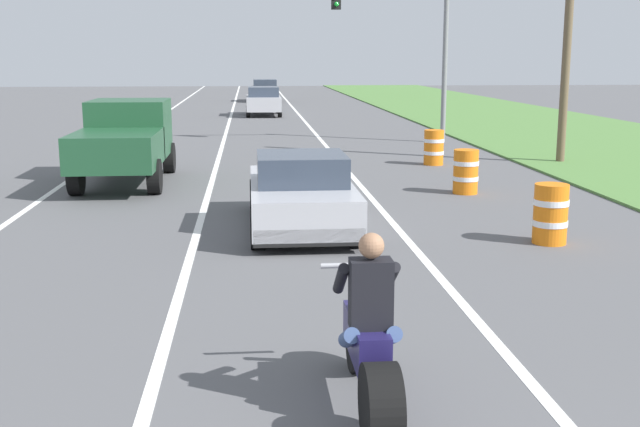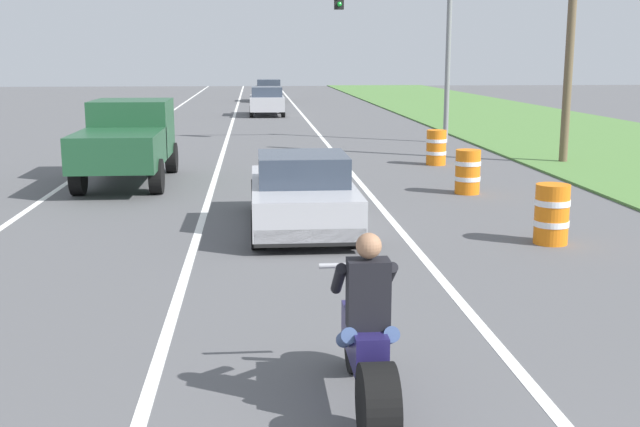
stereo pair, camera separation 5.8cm
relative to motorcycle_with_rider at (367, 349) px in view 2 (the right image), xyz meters
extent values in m
cube|color=white|center=(-5.56, 16.30, -0.59)|extent=(0.14, 120.00, 0.01)
cube|color=white|center=(1.64, 16.30, -0.59)|extent=(0.14, 120.00, 0.01)
cube|color=white|center=(-1.96, 16.30, -0.59)|extent=(0.14, 120.00, 0.01)
cylinder|color=black|center=(0.00, -0.60, -0.25)|extent=(0.28, 0.69, 0.69)
cylinder|color=black|center=(0.00, 0.95, -0.28)|extent=(0.12, 0.63, 0.63)
cube|color=#1E194C|center=(0.00, 0.23, 0.02)|extent=(0.28, 1.10, 0.36)
cylinder|color=#B2B2B7|center=(0.00, 0.87, 0.09)|extent=(0.08, 0.36, 0.73)
cylinder|color=#A5A5AA|center=(0.00, 0.85, 0.52)|extent=(0.70, 0.05, 0.05)
cube|color=black|center=(0.00, 0.00, 0.50)|extent=(0.36, 0.24, 0.60)
sphere|color=#9E7051|center=(0.00, 0.00, 0.92)|extent=(0.22, 0.22, 0.22)
cylinder|color=#384C7A|center=(-0.18, 0.03, 0.10)|extent=(0.14, 0.47, 0.32)
cylinder|color=black|center=(-0.22, 0.30, 0.55)|extent=(0.10, 0.51, 0.40)
cylinder|color=#384C7A|center=(0.18, 0.03, 0.10)|extent=(0.14, 0.47, 0.32)
cylinder|color=black|center=(0.22, 0.30, 0.55)|extent=(0.10, 0.51, 0.40)
cube|color=#B7B7BC|center=(-0.10, 7.66, -0.07)|extent=(1.80, 4.30, 0.64)
cube|color=#333D4C|center=(-0.10, 7.46, 0.51)|extent=(1.56, 1.70, 0.52)
cube|color=black|center=(-0.10, 5.61, -0.31)|extent=(1.76, 0.20, 0.28)
cylinder|color=black|center=(-0.90, 9.26, -0.27)|extent=(0.24, 0.64, 0.64)
cylinder|color=black|center=(0.70, 9.26, -0.27)|extent=(0.24, 0.64, 0.64)
cylinder|color=black|center=(-0.90, 6.06, -0.27)|extent=(0.24, 0.64, 0.64)
cylinder|color=black|center=(0.70, 6.06, -0.27)|extent=(0.24, 0.64, 0.64)
cube|color=#1E4C2D|center=(-4.03, 13.98, 0.69)|extent=(1.90, 2.10, 1.40)
cube|color=#333D4C|center=(-4.03, 14.33, 1.07)|extent=(1.67, 0.29, 0.57)
cube|color=#1E4C2D|center=(-4.03, 11.73, 0.39)|extent=(1.90, 2.70, 0.80)
cylinder|color=black|center=(-4.90, 14.78, -0.19)|extent=(0.28, 0.80, 0.80)
cylinder|color=black|center=(-3.16, 14.78, -0.19)|extent=(0.28, 0.80, 0.80)
cylinder|color=black|center=(-4.90, 11.43, -0.19)|extent=(0.28, 0.80, 0.80)
cylinder|color=black|center=(-3.16, 11.43, -0.19)|extent=(0.28, 0.80, 0.80)
cylinder|color=gray|center=(5.96, 21.48, 2.41)|extent=(0.18, 0.18, 6.00)
sphere|color=green|center=(2.06, 21.34, 4.23)|extent=(0.16, 0.16, 0.16)
cylinder|color=brown|center=(8.02, 15.67, 3.45)|extent=(0.24, 0.24, 8.08)
cylinder|color=orange|center=(3.95, 6.02, -0.09)|extent=(0.56, 0.56, 1.00)
cylinder|color=white|center=(3.95, 6.02, 0.11)|extent=(0.58, 0.58, 0.10)
cylinder|color=white|center=(3.95, 6.02, -0.24)|extent=(0.58, 0.58, 0.10)
cylinder|color=orange|center=(3.86, 10.87, -0.09)|extent=(0.56, 0.56, 1.00)
cylinder|color=white|center=(3.86, 10.87, 0.11)|extent=(0.58, 0.58, 0.10)
cylinder|color=white|center=(3.86, 10.87, -0.24)|extent=(0.58, 0.58, 0.10)
cylinder|color=orange|center=(4.25, 15.64, -0.09)|extent=(0.56, 0.56, 1.00)
cylinder|color=white|center=(4.25, 15.64, 0.11)|extent=(0.58, 0.58, 0.10)
cylinder|color=white|center=(4.25, 15.64, -0.24)|extent=(0.58, 0.58, 0.10)
cube|color=#B2B2B7|center=(-0.25, 35.14, 0.06)|extent=(1.76, 4.00, 0.70)
cube|color=#333D4C|center=(-0.25, 34.94, 0.66)|extent=(1.56, 2.00, 0.50)
cylinder|color=black|center=(-1.05, 36.54, -0.29)|extent=(0.20, 0.60, 0.60)
cylinder|color=black|center=(0.55, 36.54, -0.29)|extent=(0.20, 0.60, 0.60)
cylinder|color=black|center=(-1.05, 33.74, -0.29)|extent=(0.20, 0.60, 0.60)
cylinder|color=black|center=(0.55, 33.74, -0.29)|extent=(0.20, 0.60, 0.60)
cube|color=#262628|center=(0.10, 48.34, 0.06)|extent=(1.76, 4.00, 0.70)
cube|color=#333D4C|center=(0.10, 48.14, 0.66)|extent=(1.56, 2.00, 0.50)
cylinder|color=black|center=(-0.70, 49.74, -0.29)|extent=(0.20, 0.60, 0.60)
cylinder|color=black|center=(0.90, 49.74, -0.29)|extent=(0.20, 0.60, 0.60)
cylinder|color=black|center=(-0.70, 46.94, -0.29)|extent=(0.20, 0.60, 0.60)
cylinder|color=black|center=(0.90, 46.94, -0.29)|extent=(0.20, 0.60, 0.60)
camera|label=1|loc=(-1.00, -6.31, 2.48)|focal=43.95mm
camera|label=2|loc=(-0.94, -6.32, 2.48)|focal=43.95mm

